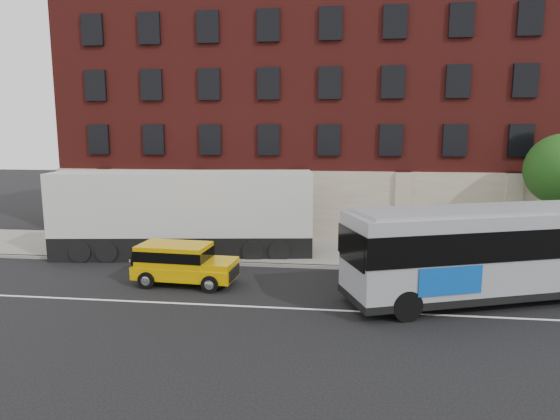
# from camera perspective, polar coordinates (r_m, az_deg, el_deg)

# --- Properties ---
(ground) EXTENTS (120.00, 120.00, 0.00)m
(ground) POSITION_cam_1_polar(r_m,az_deg,el_deg) (17.97, -1.28, -11.87)
(ground) COLOR black
(ground) RESTS_ON ground
(sidewalk) EXTENTS (60.00, 6.00, 0.15)m
(sidewalk) POSITION_cam_1_polar(r_m,az_deg,el_deg) (26.49, 1.56, -4.75)
(sidewalk) COLOR gray
(sidewalk) RESTS_ON ground
(kerb) EXTENTS (60.00, 0.25, 0.15)m
(kerb) POSITION_cam_1_polar(r_m,az_deg,el_deg) (23.60, 0.85, -6.49)
(kerb) COLOR gray
(kerb) RESTS_ON ground
(lane_line) EXTENTS (60.00, 0.12, 0.01)m
(lane_line) POSITION_cam_1_polar(r_m,az_deg,el_deg) (18.43, -1.05, -11.30)
(lane_line) COLOR white
(lane_line) RESTS_ON ground
(building) EXTENTS (30.00, 12.10, 15.00)m
(building) POSITION_cam_1_polar(r_m,az_deg,el_deg) (33.62, 2.94, 11.11)
(building) COLOR #5D1916
(building) RESTS_ON sidewalk
(sign_pole) EXTENTS (0.30, 0.20, 2.50)m
(sign_pole) POSITION_cam_1_polar(r_m,az_deg,el_deg) (25.73, -18.29, -2.49)
(sign_pole) COLOR gray
(sign_pole) RESTS_ON ground
(city_bus) EXTENTS (13.41, 7.11, 3.62)m
(city_bus) POSITION_cam_1_polar(r_m,az_deg,el_deg) (20.87, 25.60, -4.06)
(city_bus) COLOR #94959C
(city_bus) RESTS_ON ground
(yellow_suv) EXTENTS (4.59, 2.22, 1.73)m
(yellow_suv) POSITION_cam_1_polar(r_m,az_deg,el_deg) (21.27, -11.50, -5.88)
(yellow_suv) COLOR #DFA500
(yellow_suv) RESTS_ON ground
(shipping_container) EXTENTS (13.44, 4.43, 4.40)m
(shipping_container) POSITION_cam_1_polar(r_m,az_deg,el_deg) (25.77, -11.17, -0.54)
(shipping_container) COLOR black
(shipping_container) RESTS_ON ground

